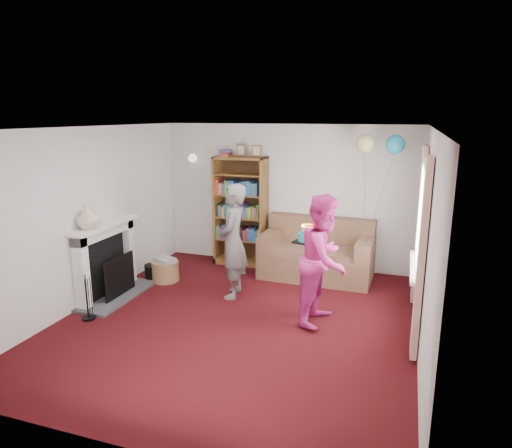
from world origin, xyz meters
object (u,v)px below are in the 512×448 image
(sofa, at_px, (317,255))
(person_magenta, at_px, (324,260))
(birthday_cake, at_px, (308,237))
(bookcase, at_px, (241,212))
(person_striped, at_px, (233,241))

(sofa, distance_m, person_magenta, 1.83)
(sofa, bearing_deg, birthday_cake, -82.30)
(bookcase, bearing_deg, person_magenta, -46.34)
(person_striped, bearing_deg, person_magenta, 62.97)
(person_striped, bearing_deg, bookcase, -174.04)
(bookcase, height_order, person_magenta, bookcase)
(bookcase, distance_m, sofa, 1.58)
(sofa, relative_size, birthday_cake, 5.58)
(sofa, distance_m, birthday_cake, 1.84)
(person_striped, height_order, birthday_cake, person_striped)
(person_striped, relative_size, birthday_cake, 5.21)
(birthday_cake, bearing_deg, person_striped, 162.29)
(sofa, height_order, person_magenta, person_magenta)
(sofa, relative_size, person_magenta, 1.07)
(birthday_cake, bearing_deg, person_magenta, -12.76)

